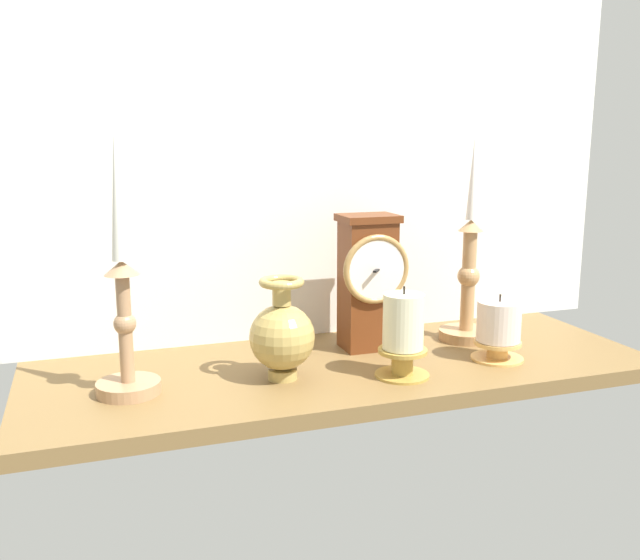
{
  "coord_description": "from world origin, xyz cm",
  "views": [
    {
      "loc": [
        -38.27,
        -99.24,
        35.86
      ],
      "look_at": [
        -4.13,
        0.0,
        14.0
      ],
      "focal_mm": 38.7,
      "sensor_mm": 36.0,
      "label": 1
    }
  ],
  "objects_px": {
    "mantel_clock": "(368,280)",
    "brass_vase_bulbous": "(282,334)",
    "candlestick_tall_left": "(468,285)",
    "candlestick_tall_center": "(124,310)",
    "pillar_candle_front": "(498,329)",
    "pillar_candle_near_clock": "(403,334)"
  },
  "relations": [
    {
      "from": "brass_vase_bulbous",
      "to": "pillar_candle_front",
      "type": "height_order",
      "value": "brass_vase_bulbous"
    },
    {
      "from": "mantel_clock",
      "to": "brass_vase_bulbous",
      "type": "relative_size",
      "value": 1.49
    },
    {
      "from": "mantel_clock",
      "to": "pillar_candle_front",
      "type": "distance_m",
      "value": 0.23
    },
    {
      "from": "candlestick_tall_center",
      "to": "pillar_candle_front",
      "type": "bearing_deg",
      "value": -3.74
    },
    {
      "from": "candlestick_tall_left",
      "to": "candlestick_tall_center",
      "type": "height_order",
      "value": "candlestick_tall_center"
    },
    {
      "from": "candlestick_tall_left",
      "to": "brass_vase_bulbous",
      "type": "xyz_separation_m",
      "value": [
        -0.37,
        -0.09,
        -0.03
      ]
    },
    {
      "from": "mantel_clock",
      "to": "pillar_candle_front",
      "type": "xyz_separation_m",
      "value": [
        0.18,
        -0.13,
        -0.07
      ]
    },
    {
      "from": "brass_vase_bulbous",
      "to": "pillar_candle_front",
      "type": "relative_size",
      "value": 1.42
    },
    {
      "from": "brass_vase_bulbous",
      "to": "pillar_candle_near_clock",
      "type": "xyz_separation_m",
      "value": [
        0.18,
        -0.05,
        -0.0
      ]
    },
    {
      "from": "brass_vase_bulbous",
      "to": "pillar_candle_front",
      "type": "distance_m",
      "value": 0.36
    },
    {
      "from": "candlestick_tall_center",
      "to": "pillar_candle_near_clock",
      "type": "bearing_deg",
      "value": -8.61
    },
    {
      "from": "brass_vase_bulbous",
      "to": "pillar_candle_front",
      "type": "xyz_separation_m",
      "value": [
        0.36,
        -0.03,
        -0.02
      ]
    },
    {
      "from": "pillar_candle_front",
      "to": "candlestick_tall_center",
      "type": "bearing_deg",
      "value": 176.26
    },
    {
      "from": "candlestick_tall_center",
      "to": "brass_vase_bulbous",
      "type": "relative_size",
      "value": 2.38
    },
    {
      "from": "candlestick_tall_left",
      "to": "candlestick_tall_center",
      "type": "relative_size",
      "value": 0.97
    },
    {
      "from": "pillar_candle_front",
      "to": "candlestick_tall_left",
      "type": "bearing_deg",
      "value": 84.42
    },
    {
      "from": "mantel_clock",
      "to": "pillar_candle_near_clock",
      "type": "bearing_deg",
      "value": -91.91
    },
    {
      "from": "mantel_clock",
      "to": "brass_vase_bulbous",
      "type": "height_order",
      "value": "mantel_clock"
    },
    {
      "from": "candlestick_tall_left",
      "to": "pillar_candle_front",
      "type": "xyz_separation_m",
      "value": [
        -0.01,
        -0.12,
        -0.05
      ]
    },
    {
      "from": "pillar_candle_front",
      "to": "pillar_candle_near_clock",
      "type": "height_order",
      "value": "pillar_candle_near_clock"
    },
    {
      "from": "brass_vase_bulbous",
      "to": "mantel_clock",
      "type": "bearing_deg",
      "value": 28.98
    },
    {
      "from": "candlestick_tall_center",
      "to": "pillar_candle_near_clock",
      "type": "distance_m",
      "value": 0.41
    }
  ]
}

